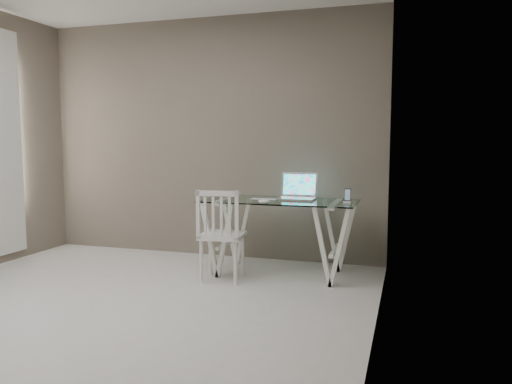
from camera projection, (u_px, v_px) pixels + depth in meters
The scene contains 7 objects.
room at pixel (80, 86), 3.55m from camera, with size 4.50×4.52×2.71m.
desk at pixel (279, 236), 4.92m from camera, with size 1.50×0.70×0.75m.
chair at pixel (220, 231), 4.66m from camera, with size 0.45×0.45×0.88m.
laptop at pixel (297, 193), 4.98m from camera, with size 0.37×0.31×0.26m.
keyboard at pixel (264, 199), 4.91m from camera, with size 0.27×0.12×0.01m, color silver.
mouse at pixel (264, 201), 4.63m from camera, with size 0.11×0.06×0.03m, color white.
phone_dock at pixel (347, 199), 4.68m from camera, with size 0.07×0.07×0.13m.
Camera 1 is at (2.20, -3.06, 1.33)m, focal length 35.00 mm.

